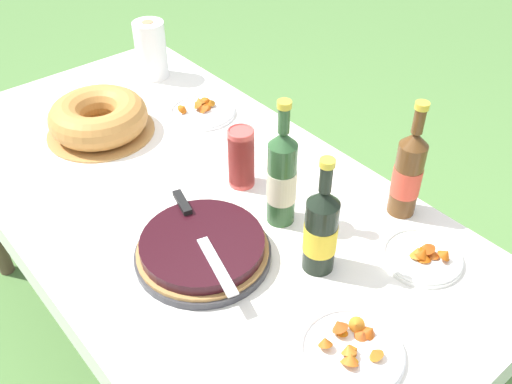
{
  "coord_description": "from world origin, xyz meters",
  "views": [
    {
      "loc": [
        1.06,
        -0.64,
        1.7
      ],
      "look_at": [
        0.18,
        0.09,
        0.78
      ],
      "focal_mm": 40.0,
      "sensor_mm": 36.0,
      "label": 1
    }
  ],
  "objects": [
    {
      "name": "snack_plate_far",
      "position": [
        0.65,
        -0.05,
        0.73
      ],
      "size": [
        0.22,
        0.22,
        0.06
      ],
      "color": "white",
      "rests_on": "tablecloth"
    },
    {
      "name": "berry_tart",
      "position": [
        0.24,
        -0.12,
        0.74
      ],
      "size": [
        0.33,
        0.33,
        0.06
      ],
      "color": "#38383D",
      "rests_on": "tablecloth"
    },
    {
      "name": "snack_plate_left",
      "position": [
        -0.3,
        0.27,
        0.73
      ],
      "size": [
        0.22,
        0.22,
        0.06
      ],
      "color": "white",
      "rests_on": "tablecloth"
    },
    {
      "name": "snack_plate_near",
      "position": [
        0.58,
        0.28,
        0.73
      ],
      "size": [
        0.19,
        0.19,
        0.06
      ],
      "color": "white",
      "rests_on": "tablecloth"
    },
    {
      "name": "ground_plane",
      "position": [
        0.0,
        0.0,
        0.0
      ],
      "size": [
        16.0,
        16.0,
        0.0
      ],
      "primitive_type": "plane",
      "color": "#568442"
    },
    {
      "name": "serving_knife",
      "position": [
        0.21,
        -0.11,
        0.78
      ],
      "size": [
        0.37,
        0.12,
        0.01
      ],
      "rotation": [
        0.0,
        0.0,
        6.02
      ],
      "color": "silver",
      "rests_on": "berry_tart"
    },
    {
      "name": "paper_towel_roll",
      "position": [
        -0.63,
        0.29,
        0.82
      ],
      "size": [
        0.11,
        0.11,
        0.21
      ],
      "color": "white",
      "rests_on": "tablecloth"
    },
    {
      "name": "cider_bottle_amber",
      "position": [
        0.43,
        0.38,
        0.84
      ],
      "size": [
        0.07,
        0.07,
        0.33
      ],
      "color": "brown",
      "rests_on": "tablecloth"
    },
    {
      "name": "garden_table",
      "position": [
        0.0,
        0.0,
        0.65
      ],
      "size": [
        1.74,
        0.9,
        0.71
      ],
      "color": "brown",
      "rests_on": "ground_plane"
    },
    {
      "name": "tablecloth",
      "position": [
        0.0,
        0.0,
        0.7
      ],
      "size": [
        1.75,
        0.91,
        0.1
      ],
      "color": "white",
      "rests_on": "garden_table"
    },
    {
      "name": "cup_stack",
      "position": [
        0.07,
        0.13,
        0.8
      ],
      "size": [
        0.07,
        0.07,
        0.18
      ],
      "color": "#E04C47",
      "rests_on": "tablecloth"
    },
    {
      "name": "bundt_cake",
      "position": [
        -0.41,
        -0.04,
        0.77
      ],
      "size": [
        0.33,
        0.33,
        0.11
      ],
      "color": "#B78447",
      "rests_on": "tablecloth"
    },
    {
      "name": "juice_bottle_red",
      "position": [
        0.43,
        0.07,
        0.83
      ],
      "size": [
        0.08,
        0.08,
        0.31
      ],
      "color": "black",
      "rests_on": "tablecloth"
    },
    {
      "name": "cider_bottle_green",
      "position": [
        0.25,
        0.11,
        0.85
      ],
      "size": [
        0.07,
        0.07,
        0.35
      ],
      "color": "#2D562D",
      "rests_on": "tablecloth"
    }
  ]
}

